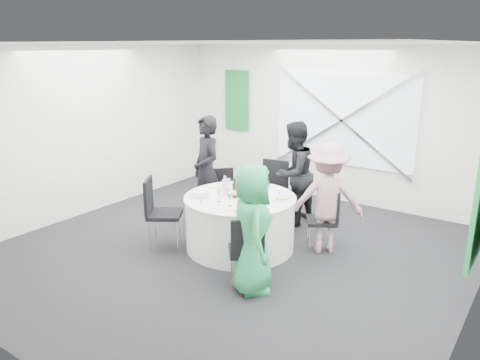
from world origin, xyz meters
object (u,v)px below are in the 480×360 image
Objects in this scene: green_water_bottle at (254,188)px; clear_water_bottle at (225,188)px; person_woman_green at (252,229)px; chair_front_right at (247,247)px; chair_back at (272,187)px; person_woman_pink at (327,199)px; chair_back_right at (328,215)px; person_man_back_left at (207,170)px; chair_front_left at (158,207)px; person_man_back at (293,174)px; chair_back_left at (224,191)px; banquet_table at (240,222)px.

green_water_bottle is 1.14× the size of clear_water_bottle.
chair_front_right is at bearing 54.70° from person_woman_green.
chair_back is 0.66× the size of person_woman_pink.
chair_back_right is 2.08m from person_man_back_left.
chair_front_right is 0.89× the size of chair_front_left.
chair_back_left is at bearing -57.66° from person_man_back.
person_woman_pink is (1.90, -0.19, 0.28)m from chair_back_left.
chair_front_right reaches higher than chair_back_left.
banquet_table is 1.34m from person_man_back.
person_man_back_left is 6.13× the size of clear_water_bottle.
person_woman_green is 1.29m from clear_water_bottle.
chair_back_right is 0.53× the size of person_man_back.
banquet_table is 1.23m from person_man_back_left.
chair_back is at bearing -105.39° from chair_front_right.
chair_front_left is at bearing -141.92° from chair_back_left.
person_woman_green is at bearing -57.51° from green_water_bottle.
person_man_back_left reaches higher than person_man_back.
chair_back_right is at bearing 29.80° from clear_water_bottle.
clear_water_bottle reaches higher than banquet_table.
person_woman_pink is (0.89, -0.67, -0.06)m from person_man_back.
person_man_back_left is 1.13× the size of person_woman_pink.
chair_front_left is 0.98m from clear_water_bottle.
person_man_back reaches higher than chair_back.
chair_front_right reaches higher than banquet_table.
person_woman_green is at bearing -48.52° from banquet_table.
person_woman_green is at bearing 23.44° from person_man_back.
chair_front_right is at bearing -12.21° from person_man_back_left.
chair_back is 1.28m from chair_back_right.
chair_front_left is (-0.96, -0.64, 0.22)m from banquet_table.
clear_water_bottle is at bearing 9.08° from person_woman_green.
chair_front_left is at bearing 2.09° from person_woman_pink.
clear_water_bottle is at bearing -7.84° from person_man_back.
chair_back is at bearing 87.13° from clear_water_bottle.
person_woman_pink is 1.51m from person_woman_green.
person_woman_pink is at bearing -30.86° from chair_back.
chair_back_right reaches higher than banquet_table.
chair_back_left is at bearing -35.08° from person_woman_pink.
person_woman_pink reaches higher than clear_water_bottle.
person_woman_green is (-0.25, -1.53, 0.24)m from chair_back_right.
chair_back_right is at bearing -91.30° from chair_front_left.
person_man_back is 1.12m from person_woman_pink.
person_woman_green reaches higher than green_water_bottle.
person_man_back_left is at bearing 10.36° from person_woman_green.
person_man_back_left is 2.05m from person_woman_pink.
person_man_back_left is 2.29m from person_woman_green.
person_man_back is 5.13× the size of green_water_bottle.
chair_back_left is at bearing 138.15° from banquet_table.
banquet_table is 1.85× the size of chair_back_left.
banquet_table is at bearing -90.00° from chair_back_left.
chair_back_left is at bearing -125.48° from chair_back_right.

